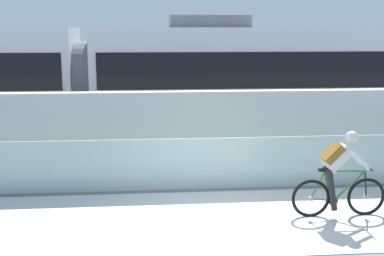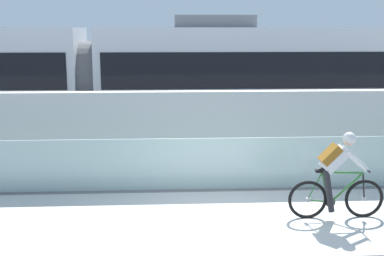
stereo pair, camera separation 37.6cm
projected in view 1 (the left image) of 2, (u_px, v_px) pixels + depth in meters
The scene contains 8 objects.
ground_plane at pixel (225, 220), 9.22m from camera, with size 200.00×200.00×0.00m, color slate.
bike_path_deck at pixel (225, 219), 9.22m from camera, with size 32.00×3.20×0.01m, color beige.
glass_parapet at pixel (212, 163), 10.92m from camera, with size 32.00×0.05×1.12m, color #ADC6C1.
concrete_barrier_wall at pixel (203, 129), 12.60m from camera, with size 32.00×0.36×1.91m, color silver.
tram_rail_near at pixel (194, 144), 15.22m from camera, with size 32.00×0.08×0.01m, color #595654.
tram_rail_far at pixel (190, 134), 16.62m from camera, with size 32.00×0.08×0.01m, color #595654.
tram at pixel (84, 80), 15.27m from camera, with size 22.56×2.54×3.81m.
cyclist_on_bike at pixel (339, 175), 9.25m from camera, with size 1.77×0.58×1.61m.
Camera 1 is at (-1.36, -8.64, 3.43)m, focal length 47.40 mm.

